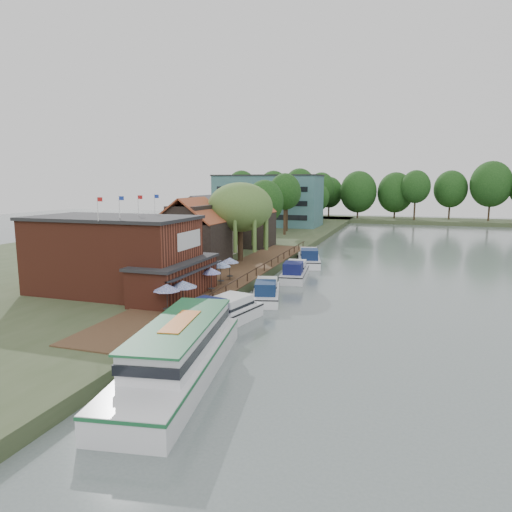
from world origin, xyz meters
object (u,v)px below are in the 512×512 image
(cottage_a, at_px, (193,232))
(umbrella_1, at_px, (183,295))
(cottage_c, at_px, (250,221))
(swan, at_px, (188,362))
(cruiser_2, at_px, (295,269))
(cruiser_0, at_px, (219,311))
(umbrella_3, at_px, (221,273))
(hotel_block, at_px, (268,200))
(umbrella_2, at_px, (211,280))
(cruiser_3, at_px, (309,256))
(willow, at_px, (240,222))
(umbrella_0, at_px, (167,299))
(cottage_b, at_px, (204,225))
(umbrella_4, at_px, (230,269))
(tour_boat, at_px, (177,352))
(pub, at_px, (131,255))
(cruiser_1, at_px, (266,289))

(cottage_a, distance_m, umbrella_1, 20.60)
(cottage_c, height_order, swan, cottage_c)
(cruiser_2, bearing_deg, cottage_a, 177.32)
(umbrella_1, xyz_separation_m, cruiser_2, (4.71, 19.55, -1.15))
(cottage_c, relative_size, cruiser_0, 0.83)
(umbrella_3, bearing_deg, hotel_block, 102.62)
(umbrella_2, height_order, cruiser_3, umbrella_2)
(hotel_block, height_order, swan, hotel_block)
(willow, relative_size, umbrella_0, 4.39)
(cottage_a, bearing_deg, umbrella_1, -66.21)
(cottage_b, distance_m, umbrella_2, 25.37)
(willow, bearing_deg, umbrella_4, -75.21)
(cottage_a, height_order, cruiser_0, cottage_a)
(umbrella_3, relative_size, tour_boat, 0.16)
(cruiser_0, bearing_deg, hotel_block, 117.34)
(hotel_block, distance_m, umbrella_1, 76.34)
(cottage_a, distance_m, umbrella_3, 12.25)
(umbrella_4, height_order, tour_boat, umbrella_4)
(umbrella_3, bearing_deg, pub, -138.41)
(willow, height_order, cruiser_0, willow)
(willow, height_order, umbrella_3, willow)
(umbrella_2, xyz_separation_m, cruiser_0, (3.39, -6.20, -1.03))
(hotel_block, bearing_deg, umbrella_3, -77.38)
(pub, xyz_separation_m, umbrella_1, (7.22, -3.65, -2.36))
(cruiser_1, height_order, swan, cruiser_1)
(cottage_a, height_order, umbrella_4, cottage_a)
(umbrella_3, bearing_deg, umbrella_1, -86.14)
(cottage_a, bearing_deg, pub, -86.19)
(cottage_b, relative_size, cruiser_2, 1.01)
(tour_boat, bearing_deg, cruiser_3, 81.35)
(cottage_a, height_order, willow, willow)
(cruiser_0, relative_size, cruiser_2, 1.09)
(umbrella_4, relative_size, cruiser_0, 0.23)
(cruiser_0, distance_m, cruiser_2, 19.79)
(pub, xyz_separation_m, cottage_c, (0.00, 34.00, 0.60))
(cruiser_1, bearing_deg, umbrella_4, 135.87)
(umbrella_4, bearing_deg, cruiser_1, -29.69)
(umbrella_1, bearing_deg, pub, 153.18)
(cruiser_3, distance_m, swan, 37.48)
(umbrella_2, height_order, cruiser_1, umbrella_2)
(cottage_c, distance_m, umbrella_1, 38.45)
(cottage_c, bearing_deg, cruiser_1, -67.95)
(umbrella_4, bearing_deg, cottage_a, 138.64)
(cruiser_0, distance_m, swan, 8.03)
(cottage_a, xyz_separation_m, cruiser_3, (12.59, 10.76, -4.02))
(umbrella_0, distance_m, tour_boat, 10.18)
(pub, bearing_deg, cottage_a, 93.81)
(willow, height_order, umbrella_1, willow)
(pub, xyz_separation_m, cottage_b, (-4.00, 25.00, 0.60))
(willow, bearing_deg, umbrella_2, -78.63)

